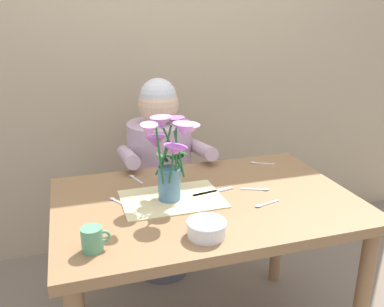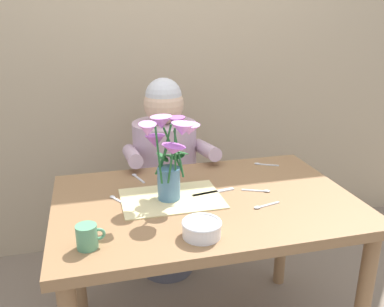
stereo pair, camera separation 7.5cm
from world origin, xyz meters
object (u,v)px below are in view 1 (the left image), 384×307
at_px(dinner_knife, 213,192).
at_px(tea_cup, 93,239).
at_px(flower_vase, 170,151).
at_px(seated_person, 161,182).
at_px(ceramic_bowl, 206,228).

relative_size(dinner_knife, tea_cup, 2.04).
bearing_deg(tea_cup, flower_vase, 40.64).
relative_size(seated_person, tea_cup, 12.20).
relative_size(seated_person, flower_vase, 3.32).
bearing_deg(flower_vase, seated_person, 81.28).
xyz_separation_m(seated_person, ceramic_bowl, (-0.05, -0.89, 0.21)).
bearing_deg(ceramic_bowl, dinner_knife, 66.27).
bearing_deg(flower_vase, tea_cup, -139.36).
height_order(flower_vase, ceramic_bowl, flower_vase).
distance_m(seated_person, dinner_knife, 0.61).
xyz_separation_m(flower_vase, dinner_knife, (0.18, 0.02, -0.20)).
xyz_separation_m(flower_vase, ceramic_bowl, (0.04, -0.30, -0.18)).
bearing_deg(tea_cup, dinner_knife, 30.28).
bearing_deg(tea_cup, ceramic_bowl, -3.46).
distance_m(ceramic_bowl, tea_cup, 0.37).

